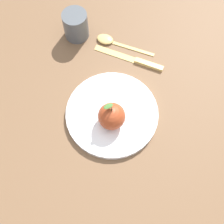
% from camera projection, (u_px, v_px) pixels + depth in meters
% --- Properties ---
extents(ground_plane, '(2.40, 2.40, 0.00)m').
position_uv_depth(ground_plane, '(108.00, 107.00, 0.80)').
color(ground_plane, brown).
extents(dinner_plate, '(0.24, 0.24, 0.02)m').
position_uv_depth(dinner_plate, '(112.00, 114.00, 0.78)').
color(dinner_plate, white).
rests_on(dinner_plate, ground_plane).
extents(apple, '(0.07, 0.07, 0.08)m').
position_uv_depth(apple, '(112.00, 116.00, 0.74)').
color(apple, '#9E3D1E').
rests_on(apple, dinner_plate).
extents(cup, '(0.07, 0.07, 0.08)m').
position_uv_depth(cup, '(76.00, 24.00, 0.85)').
color(cup, '#4C5156').
rests_on(cup, ground_plane).
extents(knife, '(0.20, 0.07, 0.01)m').
position_uv_depth(knife, '(135.00, 60.00, 0.85)').
color(knife, '#D8B766').
rests_on(knife, ground_plane).
extents(spoon, '(0.17, 0.08, 0.01)m').
position_uv_depth(spoon, '(111.00, 41.00, 0.88)').
color(spoon, '#D8B766').
rests_on(spoon, ground_plane).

